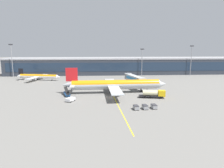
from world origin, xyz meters
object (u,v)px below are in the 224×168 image
Objects in this scene: commuter_jet_far at (38,76)px; pushback_tug at (70,99)px; baggage_cart_2 at (154,106)px; fuel_tanker at (154,94)px; belt_loader at (67,94)px; baggage_cart_1 at (145,107)px; baggage_cart_0 at (136,107)px; main_airliner at (115,85)px.

pushback_tug is at bearing -62.94° from commuter_jet_far.
fuel_tanker is at bearing 75.32° from baggage_cart_2.
commuter_jet_far reaches higher than pushback_tug.
baggage_cart_2 is (29.92, -11.24, -0.07)m from pushback_tug.
belt_loader is (-2.79, 9.61, 0.14)m from pushback_tug.
pushback_tug is 1.58× the size of baggage_cart_1.
belt_loader reaches higher than baggage_cart_0.
baggage_cart_1 is at bearing -50.24° from commuter_jet_far.
baggage_cart_0 reaches higher than pushback_tug.
fuel_tanker reaches higher than baggage_cart_1.
baggage_cart_1 is (8.03, -25.62, -3.07)m from main_airliner.
baggage_cart_0 is at bearing -79.42° from main_airliner.
fuel_tanker is 33.93m from pushback_tug.
main_airliner is 18.56m from fuel_tanker.
fuel_tanker is 18.40m from baggage_cart_0.
pushback_tug is at bearing 159.41° from baggage_cart_2.
pushback_tug is at bearing -73.83° from belt_loader.
belt_loader is at bearing 106.17° from pushback_tug.
pushback_tug is 1.58× the size of baggage_cart_0.
baggage_cart_2 is 86.17m from commuter_jet_far.
baggage_cart_1 is 84.35m from commuter_jet_far.
baggage_cart_1 is 0.10× the size of commuter_jet_far.
main_airliner is 23.58m from pushback_tug.
commuter_jet_far is (-57.12, 64.49, 1.69)m from baggage_cart_2.
baggage_cart_0 is at bearing -174.02° from baggage_cart_1.
baggage_cart_2 is (-3.83, -14.62, -0.96)m from fuel_tanker.
baggage_cart_2 is (32.70, -20.85, -0.21)m from belt_loader.
baggage_cart_2 is at bearing -20.59° from pushback_tug.
pushback_tug is 59.82m from commuter_jet_far.
main_airliner is 6.94× the size of belt_loader.
main_airliner is 17.28× the size of baggage_cart_0.
fuel_tanker is at bearing 56.31° from baggage_cart_0.
pushback_tug is 26.39m from baggage_cart_0.
commuter_jet_far is (-27.21, 53.25, 1.63)m from pushback_tug.
commuter_jet_far reaches higher than belt_loader.
commuter_jet_far is at bearing 119.23° from belt_loader.
belt_loader is 2.49× the size of baggage_cart_0.
pushback_tug is 10.00m from belt_loader.
main_airliner is at bearing -40.49° from commuter_jet_far.
fuel_tanker reaches higher than pushback_tug.
main_airliner is at bearing 36.91° from pushback_tug.
main_airliner is 1.66× the size of commuter_jet_far.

